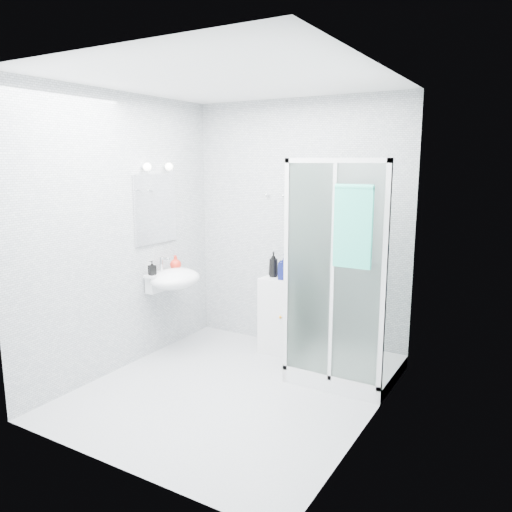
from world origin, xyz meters
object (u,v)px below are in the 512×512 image
Objects in this scene: wall_basin at (173,279)px; shampoo_bottle_a at (273,264)px; soap_dispenser_orange at (176,262)px; soap_dispenser_black at (152,268)px; hand_towel at (353,225)px; storage_cabinet at (279,315)px; shower_enclosure at (337,330)px; shampoo_bottle_b at (285,266)px.

shampoo_bottle_a is (0.83, 0.60, 0.13)m from wall_basin.
soap_dispenser_orange reaches higher than soap_dispenser_black.
wall_basin is 0.85× the size of hand_towel.
storage_cabinet is 1.63m from hand_towel.
shower_enclosure is 7.55× the size of shampoo_bottle_b.
wall_basin reaches higher than storage_cabinet.
shampoo_bottle_a is at bearing 147.50° from hand_towel.
storage_cabinet is 1.21m from soap_dispenser_orange.
shampoo_bottle_b is 1.33m from soap_dispenser_black.
hand_towel is 2.53× the size of shampoo_bottle_a.
hand_towel is 4.36× the size of soap_dispenser_orange.
soap_dispenser_orange is at bearing 118.58° from wall_basin.
storage_cabinet is at bearing 37.64° from soap_dispenser_black.
shower_enclosure reaches higher than shampoo_bottle_b.
hand_towel is at bearing -57.22° from shower_enclosure.
soap_dispenser_orange reaches higher than storage_cabinet.
soap_dispenser_black is (-0.04, -0.32, -0.00)m from soap_dispenser_orange.
shampoo_bottle_b is (-0.93, 0.65, -0.55)m from hand_towel.
soap_dispenser_orange is (-0.07, 0.13, 0.14)m from wall_basin.
soap_dispenser_black is at bearing -139.13° from storage_cabinet.
shower_enclosure reaches higher than soap_dispenser_orange.
hand_towel is at bearing -6.15° from soap_dispenser_orange.
shampoo_bottle_b reaches higher than storage_cabinet.
storage_cabinet is (-0.75, 0.28, -0.05)m from shower_enclosure.
hand_towel is at bearing -32.50° from shampoo_bottle_a.
storage_cabinet is 1.39m from soap_dispenser_black.
shower_enclosure is 13.16× the size of soap_dispenser_orange.
shampoo_bottle_a is 0.15m from shampoo_bottle_b.
soap_dispenser_black is at bearing -145.18° from shampoo_bottle_b.
hand_towel reaches higher than wall_basin.
soap_dispenser_black is at bearing -139.93° from shampoo_bottle_a.
hand_towel is 1.40m from shampoo_bottle_a.
soap_dispenser_orange is at bearing -173.80° from shower_enclosure.
shampoo_bottle_b is at bearing 159.41° from shower_enclosure.
soap_dispenser_black is at bearing -96.90° from soap_dispenser_orange.
shampoo_bottle_a is at bearing 27.79° from soap_dispenser_orange.
hand_towel is 1.27m from shampoo_bottle_b.
storage_cabinet is 0.53m from shampoo_bottle_a.
shampoo_bottle_b reaches higher than wall_basin.
shower_enclosure is 0.80m from storage_cabinet.
shampoo_bottle_b is at bearing 22.80° from soap_dispenser_orange.
wall_basin is 3.68× the size of soap_dispenser_orange.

